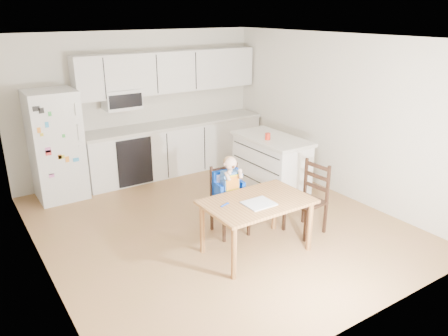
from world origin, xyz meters
name	(u,v)px	position (x,y,z in m)	size (l,w,h in m)	color
room	(197,129)	(0.00, 0.48, 1.25)	(4.52, 5.01, 2.51)	olive
refrigerator	(56,145)	(-1.55, 2.15, 0.85)	(0.72, 0.70, 1.70)	silver
kitchen_run	(173,124)	(0.50, 2.24, 0.88)	(3.37, 0.62, 2.15)	silver
kitchen_island	(271,166)	(1.28, 0.38, 0.48)	(0.68, 1.30, 0.96)	silver
red_cup	(268,136)	(1.13, 0.31, 1.01)	(0.08, 0.08, 0.10)	red
dining_table	(257,207)	(0.01, -0.90, 0.59)	(1.28, 0.82, 0.68)	brown
napkin	(259,203)	(-0.03, -0.99, 0.69)	(0.34, 0.30, 0.01)	#B9B9BF
toddler_spoon	(224,205)	(-0.40, -0.81, 0.69)	(0.02, 0.02, 0.12)	#0835AA
chair_booster	(229,187)	(0.02, -0.29, 0.65)	(0.44, 0.44, 1.07)	black
chair_side	(311,193)	(0.96, -0.84, 0.54)	(0.45, 0.45, 0.95)	black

